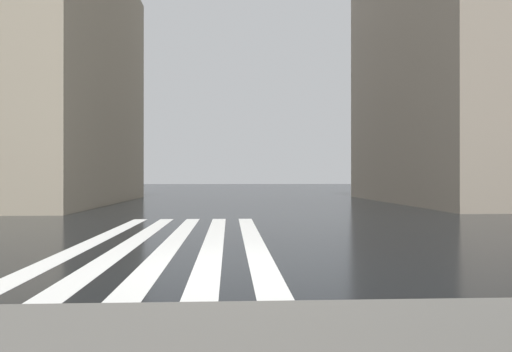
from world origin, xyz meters
The scene contains 2 objects.
ground_plane centered at (0.00, 0.00, 0.00)m, with size 220.00×220.00×0.00m, color black.
zebra_crossing centered at (4.00, 1.71, 0.00)m, with size 13.00×4.50×0.01m.
Camera 1 is at (-8.94, 0.32, 1.62)m, focal length 35.24 mm.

